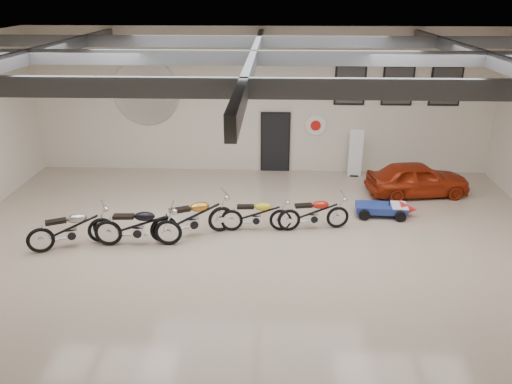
{
  "coord_description": "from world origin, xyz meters",
  "views": [
    {
      "loc": [
        0.49,
        -11.11,
        6.18
      ],
      "look_at": [
        0.0,
        1.2,
        1.1
      ],
      "focal_mm": 35.0,
      "sensor_mm": 36.0,
      "label": 1
    }
  ],
  "objects_px": {
    "banner_stand": "(356,152)",
    "motorcycle_black": "(138,225)",
    "motorcycle_yellow": "(256,214)",
    "motorcycle_gold": "(193,217)",
    "motorcycle_silver": "(70,228)",
    "motorcycle_red": "(314,212)",
    "vintage_car": "(417,179)",
    "go_kart": "(387,206)"
  },
  "relations": [
    {
      "from": "banner_stand",
      "to": "motorcycle_red",
      "type": "bearing_deg",
      "value": -107.44
    },
    {
      "from": "motorcycle_red",
      "to": "go_kart",
      "type": "distance_m",
      "value": 2.37
    },
    {
      "from": "motorcycle_silver",
      "to": "vintage_car",
      "type": "distance_m",
      "value": 10.42
    },
    {
      "from": "motorcycle_black",
      "to": "motorcycle_red",
      "type": "height_order",
      "value": "motorcycle_black"
    },
    {
      "from": "motorcycle_gold",
      "to": "vintage_car",
      "type": "xyz_separation_m",
      "value": [
        6.68,
        3.16,
        -0.04
      ]
    },
    {
      "from": "motorcycle_gold",
      "to": "vintage_car",
      "type": "bearing_deg",
      "value": 0.22
    },
    {
      "from": "motorcycle_silver",
      "to": "vintage_car",
      "type": "bearing_deg",
      "value": -3.55
    },
    {
      "from": "banner_stand",
      "to": "motorcycle_silver",
      "type": "height_order",
      "value": "banner_stand"
    },
    {
      "from": "motorcycle_black",
      "to": "vintage_car",
      "type": "xyz_separation_m",
      "value": [
        8.0,
        3.7,
        -0.02
      ]
    },
    {
      "from": "motorcycle_gold",
      "to": "vintage_car",
      "type": "height_order",
      "value": "motorcycle_gold"
    },
    {
      "from": "motorcycle_black",
      "to": "motorcycle_silver",
      "type": "bearing_deg",
      "value": -177.87
    },
    {
      "from": "motorcycle_yellow",
      "to": "motorcycle_red",
      "type": "relative_size",
      "value": 0.98
    },
    {
      "from": "motorcycle_yellow",
      "to": "motorcycle_gold",
      "type": "bearing_deg",
      "value": -169.33
    },
    {
      "from": "motorcycle_gold",
      "to": "motorcycle_yellow",
      "type": "relative_size",
      "value": 1.17
    },
    {
      "from": "banner_stand",
      "to": "go_kart",
      "type": "distance_m",
      "value": 3.39
    },
    {
      "from": "motorcycle_silver",
      "to": "motorcycle_red",
      "type": "distance_m",
      "value": 6.35
    },
    {
      "from": "banner_stand",
      "to": "motorcycle_red",
      "type": "distance_m",
      "value": 4.6
    },
    {
      "from": "motorcycle_red",
      "to": "motorcycle_black",
      "type": "bearing_deg",
      "value": -176.16
    },
    {
      "from": "motorcycle_red",
      "to": "vintage_car",
      "type": "bearing_deg",
      "value": 27.22
    },
    {
      "from": "motorcycle_gold",
      "to": "vintage_car",
      "type": "relative_size",
      "value": 0.7
    },
    {
      "from": "motorcycle_yellow",
      "to": "motorcycle_red",
      "type": "distance_m",
      "value": 1.57
    },
    {
      "from": "motorcycle_red",
      "to": "vintage_car",
      "type": "distance_m",
      "value": 4.32
    },
    {
      "from": "motorcycle_silver",
      "to": "go_kart",
      "type": "height_order",
      "value": "motorcycle_silver"
    },
    {
      "from": "go_kart",
      "to": "banner_stand",
      "type": "bearing_deg",
      "value": 101.43
    },
    {
      "from": "banner_stand",
      "to": "motorcycle_red",
      "type": "relative_size",
      "value": 0.9
    },
    {
      "from": "motorcycle_silver",
      "to": "motorcycle_black",
      "type": "xyz_separation_m",
      "value": [
        1.68,
        0.16,
        0.03
      ]
    },
    {
      "from": "motorcycle_silver",
      "to": "motorcycle_black",
      "type": "distance_m",
      "value": 1.68
    },
    {
      "from": "motorcycle_silver",
      "to": "motorcycle_red",
      "type": "bearing_deg",
      "value": -13.85
    },
    {
      "from": "motorcycle_silver",
      "to": "go_kart",
      "type": "relative_size",
      "value": 1.17
    },
    {
      "from": "go_kart",
      "to": "vintage_car",
      "type": "xyz_separation_m",
      "value": [
        1.28,
        1.67,
        0.22
      ]
    },
    {
      "from": "banner_stand",
      "to": "motorcycle_gold",
      "type": "relative_size",
      "value": 0.78
    },
    {
      "from": "motorcycle_gold",
      "to": "motorcycle_red",
      "type": "relative_size",
      "value": 1.15
    },
    {
      "from": "motorcycle_silver",
      "to": "motorcycle_yellow",
      "type": "distance_m",
      "value": 4.79
    },
    {
      "from": "motorcycle_red",
      "to": "motorcycle_yellow",
      "type": "bearing_deg",
      "value": 175.52
    },
    {
      "from": "motorcycle_yellow",
      "to": "go_kart",
      "type": "xyz_separation_m",
      "value": [
        3.74,
        1.07,
        -0.17
      ]
    },
    {
      "from": "motorcycle_yellow",
      "to": "vintage_car",
      "type": "height_order",
      "value": "vintage_car"
    },
    {
      "from": "banner_stand",
      "to": "motorcycle_black",
      "type": "bearing_deg",
      "value": -134.9
    },
    {
      "from": "motorcycle_black",
      "to": "motorcycle_yellow",
      "type": "height_order",
      "value": "motorcycle_black"
    },
    {
      "from": "motorcycle_gold",
      "to": "motorcycle_red",
      "type": "distance_m",
      "value": 3.27
    },
    {
      "from": "motorcycle_gold",
      "to": "motorcycle_red",
      "type": "height_order",
      "value": "motorcycle_gold"
    },
    {
      "from": "motorcycle_gold",
      "to": "motorcycle_yellow",
      "type": "height_order",
      "value": "motorcycle_gold"
    },
    {
      "from": "motorcycle_red",
      "to": "go_kart",
      "type": "relative_size",
      "value": 1.09
    }
  ]
}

